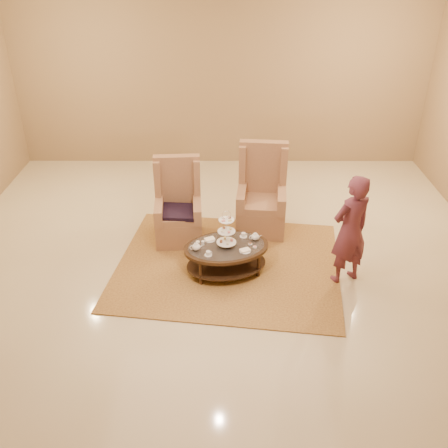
{
  "coord_description": "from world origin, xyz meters",
  "views": [
    {
      "loc": [
        0.08,
        -5.67,
        4.06
      ],
      "look_at": [
        0.06,
        0.2,
        0.67
      ],
      "focal_mm": 40.0,
      "sensor_mm": 36.0,
      "label": 1
    }
  ],
  "objects_px": {
    "armchair_left": "(179,212)",
    "person": "(350,230)",
    "armchair_right": "(261,201)",
    "tea_table": "(226,251)"
  },
  "relations": [
    {
      "from": "armchair_left",
      "to": "armchair_right",
      "type": "xyz_separation_m",
      "value": [
        1.28,
        0.31,
        0.03
      ]
    },
    {
      "from": "armchair_left",
      "to": "armchair_right",
      "type": "bearing_deg",
      "value": 9.75
    },
    {
      "from": "armchair_left",
      "to": "person",
      "type": "height_order",
      "value": "person"
    },
    {
      "from": "tea_table",
      "to": "person",
      "type": "relative_size",
      "value": 0.85
    },
    {
      "from": "armchair_right",
      "to": "person",
      "type": "xyz_separation_m",
      "value": [
        1.04,
        -1.42,
        0.31
      ]
    },
    {
      "from": "person",
      "to": "tea_table",
      "type": "bearing_deg",
      "value": -32.01
    },
    {
      "from": "tea_table",
      "to": "armchair_left",
      "type": "height_order",
      "value": "armchair_left"
    },
    {
      "from": "armchair_left",
      "to": "person",
      "type": "xyz_separation_m",
      "value": [
        2.32,
        -1.11,
        0.34
      ]
    },
    {
      "from": "armchair_left",
      "to": "person",
      "type": "relative_size",
      "value": 0.82
    },
    {
      "from": "armchair_left",
      "to": "tea_table",
      "type": "bearing_deg",
      "value": -56.39
    }
  ]
}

